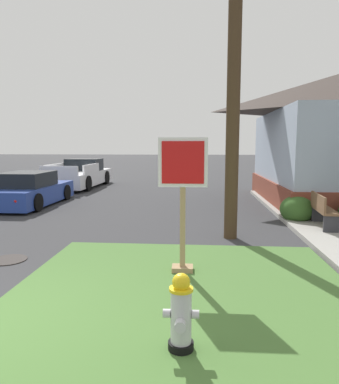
% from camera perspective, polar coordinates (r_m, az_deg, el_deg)
% --- Properties ---
extents(grass_corner_patch, '(5.15, 4.89, 0.08)m').
position_cam_1_polar(grass_corner_patch, '(5.55, 2.19, -15.70)').
color(grass_corner_patch, '#477033').
rests_on(grass_corner_patch, ground).
extents(fire_hydrant, '(0.38, 0.34, 0.83)m').
position_cam_1_polar(fire_hydrant, '(3.95, 1.85, -18.90)').
color(fire_hydrant, black).
rests_on(fire_hydrant, grass_corner_patch).
extents(stop_sign, '(0.82, 0.28, 2.27)m').
position_cam_1_polar(stop_sign, '(5.99, 2.13, -2.08)').
color(stop_sign, '#A3845B').
rests_on(stop_sign, grass_corner_patch).
extents(manhole_cover, '(0.70, 0.70, 0.02)m').
position_cam_1_polar(manhole_cover, '(7.74, -24.33, -9.84)').
color(manhole_cover, black).
rests_on(manhole_cover, ground).
extents(parked_sedan_blue, '(1.92, 4.24, 1.25)m').
position_cam_1_polar(parked_sedan_blue, '(14.24, -21.39, 0.19)').
color(parked_sedan_blue, '#233D93').
rests_on(parked_sedan_blue, ground).
extents(pickup_truck_white, '(2.24, 5.51, 1.48)m').
position_cam_1_polar(pickup_truck_white, '(19.66, -14.05, 2.58)').
color(pickup_truck_white, silver).
rests_on(pickup_truck_white, ground).
extents(street_bench, '(0.53, 1.45, 0.85)m').
position_cam_1_polar(street_bench, '(10.07, 23.23, -2.51)').
color(street_bench, brown).
rests_on(street_bench, sidewalk_strip).
extents(utility_pole, '(1.65, 0.31, 10.37)m').
position_cam_1_polar(utility_pole, '(9.10, 10.49, 27.53)').
color(utility_pole, '#42301E').
rests_on(utility_pole, ground).
extents(shrub_by_curb, '(0.95, 0.95, 0.79)m').
position_cam_1_polar(shrub_by_curb, '(10.91, 19.66, -2.62)').
color(shrub_by_curb, '#355C25').
rests_on(shrub_by_curb, ground).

